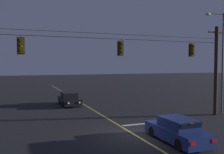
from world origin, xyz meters
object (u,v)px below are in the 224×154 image
at_px(car_waiting_near_lane, 177,131).
at_px(traffic_light_centre, 192,50).
at_px(car_oncoming_lead, 69,99).
at_px(street_lamp_corner, 220,54).
at_px(traffic_light_leftmost, 21,46).
at_px(traffic_light_left_inner, 121,48).

bearing_deg(car_waiting_near_lane, traffic_light_centre, 44.97).
height_order(car_waiting_near_lane, car_oncoming_lead, same).
xyz_separation_m(traffic_light_centre, car_waiting_near_lane, (-5.10, -5.10, -4.97)).
height_order(car_oncoming_lead, street_lamp_corner, street_lamp_corner).
xyz_separation_m(traffic_light_leftmost, street_lamp_corner, (16.48, 0.16, -0.33)).
xyz_separation_m(traffic_light_left_inner, street_lamp_corner, (9.57, 0.16, -0.33)).
distance_m(traffic_light_leftmost, car_waiting_near_lane, 10.86).
bearing_deg(traffic_light_left_inner, traffic_light_leftmost, 180.00).
bearing_deg(traffic_light_centre, car_waiting_near_lane, -135.03).
height_order(traffic_light_leftmost, car_oncoming_lead, traffic_light_leftmost).
xyz_separation_m(car_oncoming_lead, street_lamp_corner, (11.47, -9.58, 4.64)).
distance_m(traffic_light_left_inner, car_waiting_near_lane, 7.24).
height_order(traffic_light_leftmost, traffic_light_centre, same).
bearing_deg(car_oncoming_lead, traffic_light_centre, -49.57).
distance_m(car_waiting_near_lane, street_lamp_corner, 10.85).
distance_m(traffic_light_left_inner, street_lamp_corner, 9.58).
bearing_deg(street_lamp_corner, traffic_light_centre, -177.09).
bearing_deg(traffic_light_leftmost, traffic_light_left_inner, 0.00).
height_order(traffic_light_leftmost, traffic_light_left_inner, same).
relative_size(traffic_light_leftmost, traffic_light_centre, 1.00).
bearing_deg(traffic_light_left_inner, street_lamp_corner, 0.97).
xyz_separation_m(traffic_light_leftmost, car_waiting_near_lane, (8.20, -5.10, -4.97)).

